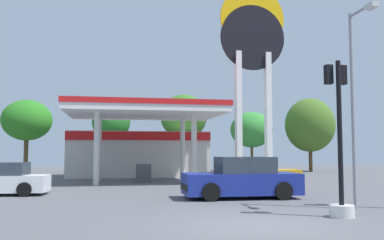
{
  "coord_description": "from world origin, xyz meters",
  "views": [
    {
      "loc": [
        -3.62,
        -10.4,
        1.85
      ],
      "look_at": [
        0.41,
        11.27,
        3.52
      ],
      "focal_mm": 39.59,
      "sensor_mm": 36.0,
      "label": 1
    }
  ],
  "objects_px": {
    "car_1": "(241,179)",
    "tree_2": "(111,122)",
    "traffic_signal_0": "(340,161)",
    "tree_4": "(252,130)",
    "car_2": "(258,174)",
    "tree_5": "(310,125)",
    "tree_3": "(184,117)",
    "car_0": "(1,180)",
    "tree_1": "(27,120)",
    "station_pole_sign": "(253,52)",
    "corner_streetlamp": "(356,88)"
  },
  "relations": [
    {
      "from": "tree_5",
      "to": "corner_streetlamp",
      "type": "distance_m",
      "value": 27.16
    },
    {
      "from": "tree_5",
      "to": "corner_streetlamp",
      "type": "bearing_deg",
      "value": -113.04
    },
    {
      "from": "station_pole_sign",
      "to": "car_0",
      "type": "bearing_deg",
      "value": -147.74
    },
    {
      "from": "car_0",
      "to": "tree_4",
      "type": "height_order",
      "value": "tree_4"
    },
    {
      "from": "car_1",
      "to": "corner_streetlamp",
      "type": "xyz_separation_m",
      "value": [
        2.73,
        -3.94,
        3.21
      ]
    },
    {
      "from": "traffic_signal_0",
      "to": "tree_3",
      "type": "height_order",
      "value": "tree_3"
    },
    {
      "from": "tree_4",
      "to": "tree_5",
      "type": "xyz_separation_m",
      "value": [
        5.37,
        -1.37,
        0.43
      ]
    },
    {
      "from": "tree_2",
      "to": "car_1",
      "type": "bearing_deg",
      "value": -76.12
    },
    {
      "from": "tree_2",
      "to": "car_2",
      "type": "bearing_deg",
      "value": -64.39
    },
    {
      "from": "tree_2",
      "to": "tree_3",
      "type": "xyz_separation_m",
      "value": [
        6.39,
        -0.73,
        0.5
      ]
    },
    {
      "from": "traffic_signal_0",
      "to": "tree_5",
      "type": "height_order",
      "value": "tree_5"
    },
    {
      "from": "car_2",
      "to": "tree_4",
      "type": "relative_size",
      "value": 0.78
    },
    {
      "from": "car_1",
      "to": "tree_2",
      "type": "bearing_deg",
      "value": 103.88
    },
    {
      "from": "tree_3",
      "to": "corner_streetlamp",
      "type": "height_order",
      "value": "tree_3"
    },
    {
      "from": "car_0",
      "to": "tree_5",
      "type": "relative_size",
      "value": 0.58
    },
    {
      "from": "car_0",
      "to": "corner_streetlamp",
      "type": "bearing_deg",
      "value": -28.98
    },
    {
      "from": "car_2",
      "to": "tree_3",
      "type": "xyz_separation_m",
      "value": [
        -1.44,
        15.6,
        4.3
      ]
    },
    {
      "from": "car_0",
      "to": "tree_2",
      "type": "relative_size",
      "value": 0.65
    },
    {
      "from": "tree_3",
      "to": "tree_2",
      "type": "bearing_deg",
      "value": 173.49
    },
    {
      "from": "car_0",
      "to": "tree_2",
      "type": "height_order",
      "value": "tree_2"
    },
    {
      "from": "station_pole_sign",
      "to": "tree_1",
      "type": "relative_size",
      "value": 2.28
    },
    {
      "from": "car_1",
      "to": "tree_5",
      "type": "bearing_deg",
      "value": 57.59
    },
    {
      "from": "corner_streetlamp",
      "to": "tree_5",
      "type": "bearing_deg",
      "value": 66.96
    },
    {
      "from": "tree_3",
      "to": "station_pole_sign",
      "type": "bearing_deg",
      "value": -67.07
    },
    {
      "from": "car_1",
      "to": "tree_3",
      "type": "xyz_separation_m",
      "value": [
        1.08,
        20.74,
        4.24
      ]
    },
    {
      "from": "car_2",
      "to": "corner_streetlamp",
      "type": "xyz_separation_m",
      "value": [
        0.21,
        -9.08,
        3.27
      ]
    },
    {
      "from": "tree_4",
      "to": "car_0",
      "type": "bearing_deg",
      "value": -132.59
    },
    {
      "from": "car_0",
      "to": "tree_5",
      "type": "xyz_separation_m",
      "value": [
        23.2,
        18.03,
        3.77
      ]
    },
    {
      "from": "station_pole_sign",
      "to": "traffic_signal_0",
      "type": "distance_m",
      "value": 19.29
    },
    {
      "from": "car_1",
      "to": "tree_3",
      "type": "distance_m",
      "value": 21.19
    },
    {
      "from": "tree_5",
      "to": "car_2",
      "type": "bearing_deg",
      "value": -124.26
    },
    {
      "from": "car_2",
      "to": "tree_2",
      "type": "xyz_separation_m",
      "value": [
        -7.83,
        16.33,
        3.81
      ]
    },
    {
      "from": "station_pole_sign",
      "to": "traffic_signal_0",
      "type": "bearing_deg",
      "value": -100.94
    },
    {
      "from": "tree_1",
      "to": "tree_3",
      "type": "distance_m",
      "value": 13.2
    },
    {
      "from": "corner_streetlamp",
      "to": "station_pole_sign",
      "type": "bearing_deg",
      "value": 83.05
    },
    {
      "from": "car_1",
      "to": "corner_streetlamp",
      "type": "height_order",
      "value": "corner_streetlamp"
    },
    {
      "from": "traffic_signal_0",
      "to": "corner_streetlamp",
      "type": "distance_m",
      "value": 3.06
    },
    {
      "from": "car_2",
      "to": "traffic_signal_0",
      "type": "height_order",
      "value": "traffic_signal_0"
    },
    {
      "from": "car_1",
      "to": "tree_3",
      "type": "bearing_deg",
      "value": 87.01
    },
    {
      "from": "car_1",
      "to": "car_2",
      "type": "height_order",
      "value": "car_1"
    },
    {
      "from": "car_0",
      "to": "car_2",
      "type": "distance_m",
      "value": 12.54
    },
    {
      "from": "car_1",
      "to": "tree_5",
      "type": "height_order",
      "value": "tree_5"
    },
    {
      "from": "car_2",
      "to": "corner_streetlamp",
      "type": "relative_size",
      "value": 0.68
    },
    {
      "from": "tree_5",
      "to": "station_pole_sign",
      "type": "bearing_deg",
      "value": -134.37
    },
    {
      "from": "tree_3",
      "to": "corner_streetlamp",
      "type": "bearing_deg",
      "value": -86.18
    },
    {
      "from": "tree_1",
      "to": "car_1",
      "type": "bearing_deg",
      "value": -58.66
    },
    {
      "from": "car_2",
      "to": "tree_5",
      "type": "xyz_separation_m",
      "value": [
        10.84,
        15.91,
        3.72
      ]
    },
    {
      "from": "traffic_signal_0",
      "to": "tree_4",
      "type": "relative_size",
      "value": 0.79
    },
    {
      "from": "tree_5",
      "to": "corner_streetlamp",
      "type": "xyz_separation_m",
      "value": [
        -10.63,
        -24.99,
        -0.45
      ]
    },
    {
      "from": "traffic_signal_0",
      "to": "tree_4",
      "type": "distance_m",
      "value": 28.59
    }
  ]
}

